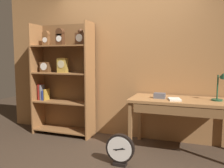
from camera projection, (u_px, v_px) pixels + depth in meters
ground_plane at (96, 168)px, 3.03m from camera, size 10.00×10.00×0.00m
back_wood_panel at (126, 63)px, 4.13m from camera, size 4.80×0.05×2.60m
bookshelf at (63, 78)px, 4.30m from camera, size 1.11×0.40×1.99m
workbench at (181, 105)px, 3.46m from camera, size 1.47×0.71×0.79m
desk_lamp at (220, 86)px, 3.29m from camera, size 0.19×0.19×0.42m
toolbox_small at (160, 96)px, 3.53m from camera, size 0.17×0.10×0.08m
open_repair_manual at (175, 99)px, 3.38m from camera, size 0.21×0.25×0.02m
round_clock_large at (120, 149)px, 3.07m from camera, size 0.38×0.11×0.42m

